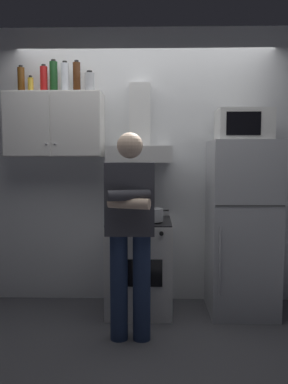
{
  "coord_description": "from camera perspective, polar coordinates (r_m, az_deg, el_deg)",
  "views": [
    {
      "loc": [
        0.08,
        -3.41,
        1.46
      ],
      "look_at": [
        0.0,
        0.0,
        1.15
      ],
      "focal_mm": 37.25,
      "sensor_mm": 36.0,
      "label": 1
    }
  ],
  "objects": [
    {
      "name": "bottle_vodka_clear",
      "position": [
        3.94,
        -11.24,
        15.75
      ],
      "size": [
        0.08,
        0.08,
        0.29
      ],
      "color": "silver",
      "rests_on": "upper_cabinet"
    },
    {
      "name": "person_standing",
      "position": [
        3.11,
        -2.01,
        -5.18
      ],
      "size": [
        0.38,
        0.33,
        1.64
      ],
      "color": "navy",
      "rests_on": "ground_plane"
    },
    {
      "name": "bottle_beer_brown",
      "position": [
        4.09,
        -17.19,
        15.03
      ],
      "size": [
        0.07,
        0.07,
        0.26
      ],
      "color": "brown",
      "rests_on": "upper_cabinet"
    },
    {
      "name": "bottle_rum_dark",
      "position": [
        3.95,
        -9.61,
        15.85
      ],
      "size": [
        0.07,
        0.07,
        0.3
      ],
      "color": "#47230F",
      "rests_on": "upper_cabinet"
    },
    {
      "name": "upper_cabinet",
      "position": [
        3.91,
        -12.6,
        9.33
      ],
      "size": [
        0.9,
        0.37,
        0.6
      ],
      "color": "white"
    },
    {
      "name": "ground_plane",
      "position": [
        3.71,
        -0.0,
        -17.97
      ],
      "size": [
        7.0,
        7.0,
        0.0
      ],
      "primitive_type": "plane",
      "color": "#4C4C51"
    },
    {
      "name": "bottle_canister_steel",
      "position": [
        3.87,
        -7.81,
        15.29
      ],
      "size": [
        0.09,
        0.09,
        0.2
      ],
      "color": "#B2B5BA",
      "rests_on": "upper_cabinet"
    },
    {
      "name": "stove_oven",
      "position": [
        3.8,
        -0.67,
        -10.47
      ],
      "size": [
        0.6,
        0.62,
        0.87
      ],
      "color": "white",
      "rests_on": "ground_plane"
    },
    {
      "name": "bottle_spice_jar",
      "position": [
        4.0,
        -15.92,
        14.53
      ],
      "size": [
        0.05,
        0.05,
        0.16
      ],
      "color": "gold",
      "rests_on": "upper_cabinet"
    },
    {
      "name": "microwave",
      "position": [
        3.78,
        14.06,
        9.29
      ],
      "size": [
        0.48,
        0.37,
        0.28
      ],
      "color": "silver",
      "rests_on": "refrigerator"
    },
    {
      "name": "bottle_soda_red",
      "position": [
        4.02,
        -14.15,
        15.33
      ],
      "size": [
        0.07,
        0.07,
        0.27
      ],
      "color": "red",
      "rests_on": "upper_cabinet"
    },
    {
      "name": "back_wall_tiled",
      "position": [
        4.01,
        0.21,
        3.63
      ],
      "size": [
        4.8,
        0.1,
        2.7
      ],
      "primitive_type": "cube",
      "color": "white",
      "rests_on": "ground_plane"
    },
    {
      "name": "refrigerator",
      "position": [
        3.81,
        13.81,
        -4.94
      ],
      "size": [
        0.6,
        0.62,
        1.6
      ],
      "color": "silver",
      "rests_on": "ground_plane"
    },
    {
      "name": "bottle_wine_green",
      "position": [
        4.0,
        -12.81,
        15.72
      ],
      "size": [
        0.07,
        0.07,
        0.31
      ],
      "color": "#19471E",
      "rests_on": "upper_cabinet"
    },
    {
      "name": "cooking_pot",
      "position": [
        3.58,
        1.33,
        -3.29
      ],
      "size": [
        0.28,
        0.18,
        0.12
      ],
      "color": "#B7BABF",
      "rests_on": "stove_oven"
    },
    {
      "name": "range_hood",
      "position": [
        3.79,
        -0.62,
        7.28
      ],
      "size": [
        0.6,
        0.44,
        0.75
      ],
      "color": "white"
    }
  ]
}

